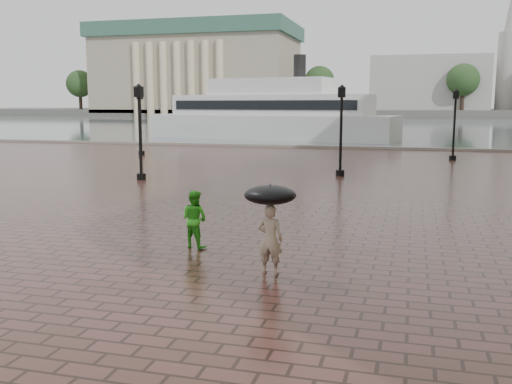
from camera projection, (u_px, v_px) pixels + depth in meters
ground at (173, 232)px, 16.20m from camera, size 300.00×300.00×0.00m
harbour_water at (377, 124)px, 103.86m from camera, size 240.00×240.00×0.00m
quay_edge at (331, 148)px, 46.69m from camera, size 80.00×0.60×0.30m
far_shore at (391, 113)px, 168.50m from camera, size 300.00×60.00×2.00m
museum at (198, 68)px, 166.26m from camera, size 57.00×32.50×26.00m
far_trees at (389, 81)px, 146.25m from camera, size 188.00×8.00×13.50m
street_lamps at (270, 126)px, 32.91m from camera, size 21.44×14.44×4.40m
adult_pedestrian at (270, 239)px, 12.08m from camera, size 0.57×0.40×1.51m
child_pedestrian at (194, 219)px, 14.34m from camera, size 0.83×0.73×1.46m
ferry_near at (271, 114)px, 58.31m from camera, size 26.20×10.35×8.37m
umbrella at (270, 195)px, 11.93m from camera, size 1.10×1.10×1.09m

